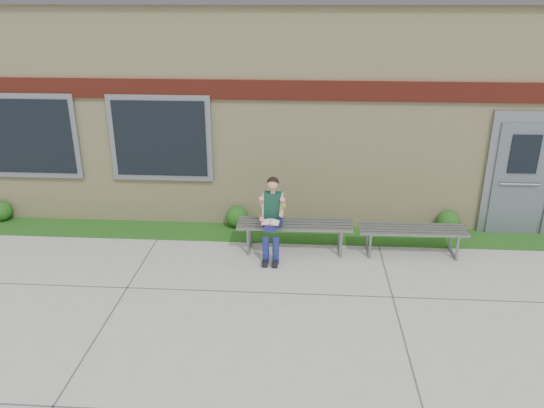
{
  "coord_description": "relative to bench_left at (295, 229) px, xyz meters",
  "views": [
    {
      "loc": [
        -0.33,
        -6.36,
        4.16
      ],
      "look_at": [
        -0.87,
        1.7,
        0.96
      ],
      "focal_mm": 35.0,
      "sensor_mm": 36.0,
      "label": 1
    }
  ],
  "objects": [
    {
      "name": "girl",
      "position": [
        -0.37,
        -0.2,
        0.34
      ],
      "size": [
        0.46,
        0.77,
        1.36
      ],
      "rotation": [
        0.0,
        0.0,
        -0.05
      ],
      "color": "navy",
      "rests_on": "ground"
    },
    {
      "name": "grass_strip",
      "position": [
        0.49,
        0.63,
        -0.38
      ],
      "size": [
        16.0,
        0.8,
        0.02
      ],
      "primitive_type": "cube",
      "color": "#194F15",
      "rests_on": "ground"
    },
    {
      "name": "shrub_mid",
      "position": [
        -1.12,
        0.88,
        -0.17
      ],
      "size": [
        0.41,
        0.41,
        0.41
      ],
      "primitive_type": "sphere",
      "color": "#194F15",
      "rests_on": "grass_strip"
    },
    {
      "name": "school_building",
      "position": [
        0.49,
        4.02,
        1.71
      ],
      "size": [
        16.2,
        6.22,
        4.2
      ],
      "color": "beige",
      "rests_on": "ground"
    },
    {
      "name": "bench_left",
      "position": [
        0.0,
        0.0,
        0.0
      ],
      "size": [
        1.97,
        0.57,
        0.51
      ],
      "rotation": [
        0.0,
        0.0,
        0.01
      ],
      "color": "slate",
      "rests_on": "ground"
    },
    {
      "name": "bench_right",
      "position": [
        2.0,
        0.0,
        -0.03
      ],
      "size": [
        1.81,
        0.52,
        0.47
      ],
      "rotation": [
        0.0,
        0.0,
        0.01
      ],
      "color": "slate",
      "rests_on": "ground"
    },
    {
      "name": "shrub_east",
      "position": [
        2.83,
        0.88,
        -0.16
      ],
      "size": [
        0.43,
        0.43,
        0.43
      ],
      "primitive_type": "sphere",
      "color": "#194F15",
      "rests_on": "grass_strip"
    },
    {
      "name": "ground",
      "position": [
        0.49,
        -1.97,
        -0.39
      ],
      "size": [
        80.0,
        80.0,
        0.0
      ],
      "primitive_type": "plane",
      "color": "#9E9E99",
      "rests_on": "ground"
    },
    {
      "name": "shrub_west",
      "position": [
        -5.76,
        0.88,
        -0.18
      ],
      "size": [
        0.4,
        0.4,
        0.4
      ],
      "primitive_type": "sphere",
      "color": "#194F15",
      "rests_on": "grass_strip"
    }
  ]
}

